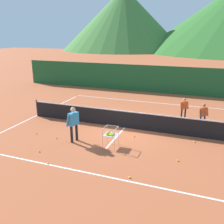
% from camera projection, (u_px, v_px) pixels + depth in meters
% --- Properties ---
extents(ground_plane, '(120.00, 120.00, 0.00)m').
position_uv_depth(ground_plane, '(125.00, 128.00, 13.59)').
color(ground_plane, '#B25633').
extents(line_baseline_near, '(11.66, 0.08, 0.01)m').
position_uv_depth(line_baseline_near, '(85.00, 172.00, 9.24)').
color(line_baseline_near, white).
rests_on(line_baseline_near, ground).
extents(line_baseline_far, '(11.66, 0.08, 0.01)m').
position_uv_depth(line_baseline_far, '(147.00, 102.00, 18.60)').
color(line_baseline_far, white).
rests_on(line_baseline_far, ground).
extents(line_sideline_west, '(0.08, 10.49, 0.01)m').
position_uv_depth(line_sideline_west, '(36.00, 116.00, 15.53)').
color(line_sideline_west, white).
rests_on(line_sideline_west, ground).
extents(line_service_center, '(0.08, 5.53, 0.01)m').
position_uv_depth(line_service_center, '(125.00, 128.00, 13.59)').
color(line_service_center, white).
rests_on(line_service_center, ground).
extents(tennis_net, '(11.50, 0.08, 1.05)m').
position_uv_depth(tennis_net, '(125.00, 119.00, 13.44)').
color(tennis_net, '#333338').
rests_on(tennis_net, ground).
extents(instructor, '(0.47, 0.84, 1.71)m').
position_uv_depth(instructor, '(73.00, 121.00, 11.58)').
color(instructor, black).
rests_on(instructor, ground).
extents(student_0, '(0.51, 0.65, 1.30)m').
position_uv_depth(student_0, '(184.00, 106.00, 14.75)').
color(student_0, black).
rests_on(student_0, ground).
extents(student_1, '(0.53, 0.66, 1.34)m').
position_uv_depth(student_1, '(203.00, 113.00, 13.45)').
color(student_1, navy).
rests_on(student_1, ground).
extents(ball_cart, '(0.58, 0.58, 0.90)m').
position_uv_depth(ball_cart, '(110.00, 134.00, 11.24)').
color(ball_cart, '#B7B7BC').
rests_on(ball_cart, ground).
extents(tennis_ball_0, '(0.07, 0.07, 0.07)m').
position_uv_depth(tennis_ball_0, '(194.00, 142.00, 11.77)').
color(tennis_ball_0, yellow).
rests_on(tennis_ball_0, ground).
extents(tennis_ball_1, '(0.07, 0.07, 0.07)m').
position_uv_depth(tennis_ball_1, '(56.00, 138.00, 12.17)').
color(tennis_ball_1, yellow).
rests_on(tennis_ball_1, ground).
extents(tennis_ball_2, '(0.07, 0.07, 0.07)m').
position_uv_depth(tennis_ball_2, '(130.00, 177.00, 8.87)').
color(tennis_ball_2, yellow).
rests_on(tennis_ball_2, ground).
extents(tennis_ball_3, '(0.07, 0.07, 0.07)m').
position_uv_depth(tennis_ball_3, '(39.00, 151.00, 10.80)').
color(tennis_ball_3, yellow).
rests_on(tennis_ball_3, ground).
extents(tennis_ball_4, '(0.07, 0.07, 0.07)m').
position_uv_depth(tennis_ball_4, '(178.00, 160.00, 10.03)').
color(tennis_ball_4, yellow).
rests_on(tennis_ball_4, ground).
extents(tennis_ball_6, '(0.07, 0.07, 0.07)m').
position_uv_depth(tennis_ball_6, '(115.00, 136.00, 12.44)').
color(tennis_ball_6, yellow).
rests_on(tennis_ball_6, ground).
extents(tennis_ball_7, '(0.07, 0.07, 0.07)m').
position_uv_depth(tennis_ball_7, '(134.00, 136.00, 12.35)').
color(tennis_ball_7, yellow).
rests_on(tennis_ball_7, ground).
extents(tennis_ball_8, '(0.07, 0.07, 0.07)m').
position_uv_depth(tennis_ball_8, '(48.00, 163.00, 9.83)').
color(tennis_ball_8, yellow).
rests_on(tennis_ball_8, ground).
extents(tennis_ball_9, '(0.07, 0.07, 0.07)m').
position_uv_depth(tennis_ball_9, '(36.00, 133.00, 12.75)').
color(tennis_ball_9, yellow).
rests_on(tennis_ball_9, ground).
extents(windscreen_fence, '(25.64, 0.08, 2.33)m').
position_uv_depth(windscreen_fence, '(157.00, 79.00, 21.22)').
color(windscreen_fence, '#1E5B2D').
rests_on(windscreen_fence, ground).
extents(hill_1, '(36.46, 36.46, 17.52)m').
position_uv_depth(hill_1, '(124.00, 19.00, 73.43)').
color(hill_1, '#427A38').
rests_on(hill_1, ground).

